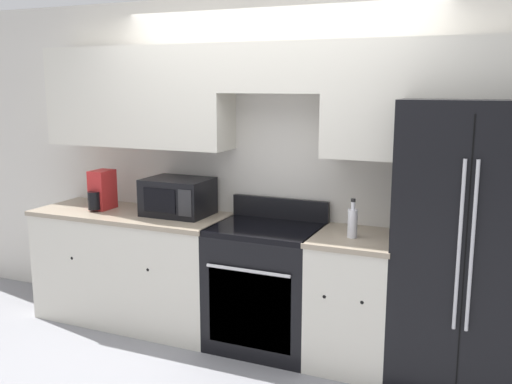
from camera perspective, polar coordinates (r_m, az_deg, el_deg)
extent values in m
plane|color=gray|center=(4.24, -1.74, -16.48)|extent=(12.00, 12.00, 0.00)
cube|color=beige|center=(4.42, 1.81, 2.42)|extent=(8.00, 0.06, 2.60)
cube|color=beige|center=(4.74, -11.77, 9.27)|extent=(1.60, 0.33, 0.79)
cube|color=beige|center=(4.17, 1.91, 12.30)|extent=(0.78, 0.33, 0.36)
cube|color=beige|center=(3.90, 17.38, 8.73)|extent=(1.44, 0.33, 0.79)
cube|color=beige|center=(4.85, -12.20, -7.49)|extent=(1.60, 0.62, 0.89)
cube|color=gray|center=(4.73, -12.42, -2.18)|extent=(1.62, 0.64, 0.03)
sphere|color=black|center=(4.80, -17.91, -6.31)|extent=(0.03, 0.03, 0.03)
sphere|color=black|center=(4.37, -10.74, -7.64)|extent=(0.03, 0.03, 0.03)
cube|color=beige|center=(4.10, 9.77, -10.83)|extent=(0.55, 0.62, 0.89)
cube|color=gray|center=(3.96, 9.98, -4.62)|extent=(0.58, 0.64, 0.03)
sphere|color=black|center=(3.81, 6.86, -10.34)|extent=(0.03, 0.03, 0.03)
sphere|color=black|center=(3.75, 10.57, -10.79)|extent=(0.03, 0.03, 0.03)
cube|color=black|center=(4.29, 0.99, -9.70)|extent=(0.78, 0.62, 0.88)
cube|color=black|center=(4.05, -0.69, -11.67)|extent=(0.62, 0.01, 0.56)
cube|color=black|center=(4.16, 1.02, -3.74)|extent=(0.78, 0.62, 0.04)
cube|color=black|center=(4.39, 2.42, -1.63)|extent=(0.78, 0.04, 0.16)
cylinder|color=silver|center=(3.93, -0.86, -7.88)|extent=(0.62, 0.02, 0.02)
cube|color=black|center=(3.89, 20.49, -5.06)|extent=(0.88, 0.70, 1.85)
cube|color=black|center=(3.56, 20.16, -6.49)|extent=(0.01, 0.01, 1.70)
cylinder|color=#B7B7BC|center=(3.51, 19.66, -5.12)|extent=(0.02, 0.02, 1.02)
cylinder|color=#B7B7BC|center=(3.51, 20.80, -5.21)|extent=(0.02, 0.02, 1.02)
cube|color=black|center=(4.54, -7.80, -0.46)|extent=(0.51, 0.38, 0.29)
cube|color=black|center=(4.40, -9.63, -0.87)|extent=(0.28, 0.01, 0.19)
cube|color=#262628|center=(4.28, -7.12, -1.12)|extent=(0.11, 0.01, 0.20)
cylinder|color=silver|center=(3.89, 9.62, -3.13)|extent=(0.07, 0.07, 0.19)
cylinder|color=silver|center=(3.87, 9.68, -1.36)|extent=(0.03, 0.03, 0.05)
cylinder|color=black|center=(3.86, 9.69, -0.82)|extent=(0.03, 0.03, 0.02)
cube|color=#B22323|center=(4.87, -15.10, 0.23)|extent=(0.15, 0.20, 0.32)
cylinder|color=black|center=(4.80, -15.88, -0.82)|extent=(0.10, 0.10, 0.14)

